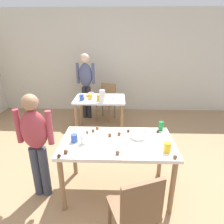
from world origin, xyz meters
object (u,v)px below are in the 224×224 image
(dining_table_near, at_px, (117,148))
(pitcher_far, at_px, (102,96))
(soda_can, at_px, (161,126))
(chair_near_table, at_px, (136,209))
(chair_far_table, at_px, (107,99))
(dining_table_far, at_px, (100,103))
(person_adult_far, at_px, (86,81))
(person_girl_near, at_px, (36,140))
(mixing_bowl, at_px, (138,135))

(dining_table_near, distance_m, pitcher_far, 1.57)
(soda_can, bearing_deg, dining_table_near, -151.54)
(chair_near_table, bearing_deg, chair_far_table, 97.69)
(dining_table_far, bearing_deg, pitcher_far, -74.45)
(dining_table_near, height_order, person_adult_far, person_adult_far)
(person_girl_near, relative_size, mixing_bowl, 7.19)
(dining_table_near, height_order, pitcher_far, pitcher_far)
(person_adult_far, bearing_deg, dining_table_near, -73.08)
(person_girl_near, distance_m, soda_can, 1.60)
(dining_table_far, relative_size, person_adult_far, 0.65)
(mixing_bowl, bearing_deg, dining_table_far, 110.52)
(chair_far_table, bearing_deg, person_adult_far, 175.66)
(chair_near_table, bearing_deg, dining_table_far, 102.11)
(mixing_bowl, relative_size, soda_can, 1.55)
(soda_can, height_order, pitcher_far, pitcher_far)
(person_adult_far, bearing_deg, chair_far_table, -4.34)
(pitcher_far, bearing_deg, person_girl_near, -112.41)
(dining_table_near, height_order, soda_can, soda_can)
(person_girl_near, bearing_deg, mixing_bowl, 8.14)
(dining_table_far, bearing_deg, dining_table_near, -78.26)
(chair_near_table, relative_size, person_adult_far, 0.55)
(chair_far_table, xyz_separation_m, pitcher_far, (-0.04, -0.97, 0.37))
(chair_near_table, height_order, person_girl_near, person_girl_near)
(person_girl_near, relative_size, person_adult_far, 0.86)
(mixing_bowl, xyz_separation_m, soda_can, (0.32, 0.22, 0.03))
(dining_table_near, relative_size, chair_near_table, 1.57)
(person_girl_near, bearing_deg, chair_far_table, 74.83)
(dining_table_far, xyz_separation_m, chair_near_table, (0.54, -2.54, -0.14))
(mixing_bowl, height_order, soda_can, soda_can)
(dining_table_near, bearing_deg, person_adult_far, 106.92)
(person_adult_far, bearing_deg, chair_near_table, -73.98)
(chair_far_table, distance_m, person_girl_near, 2.68)
(chair_far_table, bearing_deg, soda_can, -68.70)
(chair_near_table, bearing_deg, mixing_bowl, 84.29)
(soda_can, relative_size, pitcher_far, 0.52)
(dining_table_near, xyz_separation_m, dining_table_far, (-0.37, 1.78, -0.02))
(chair_far_table, distance_m, pitcher_far, 1.04)
(dining_table_near, height_order, mixing_bowl, mixing_bowl)
(chair_near_table, distance_m, soda_can, 1.20)
(chair_near_table, xyz_separation_m, person_girl_near, (-1.14, 0.68, 0.30))
(chair_near_table, xyz_separation_m, person_adult_far, (-0.94, 3.29, 0.45))
(dining_table_near, bearing_deg, chair_near_table, -77.03)
(chair_near_table, distance_m, mixing_bowl, 0.91)
(person_girl_near, bearing_deg, soda_can, 14.43)
(dining_table_near, relative_size, dining_table_far, 1.32)
(mixing_bowl, distance_m, soda_can, 0.39)
(dining_table_far, relative_size, person_girl_near, 0.76)
(chair_far_table, relative_size, person_girl_near, 0.64)
(dining_table_near, height_order, dining_table_far, same)
(chair_near_table, distance_m, person_adult_far, 3.45)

